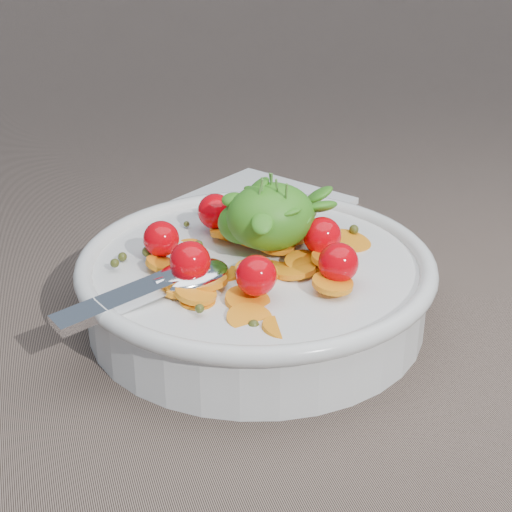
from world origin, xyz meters
name	(u,v)px	position (x,y,z in m)	size (l,w,h in m)	color
ground	(274,305)	(0.00, 0.00, 0.00)	(6.00, 6.00, 0.00)	#7A6557
bowl	(256,282)	(-0.02, -0.02, 0.03)	(0.29, 0.27, 0.11)	silver
napkin	(252,208)	(0.04, 0.19, 0.00)	(0.17, 0.15, 0.01)	white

